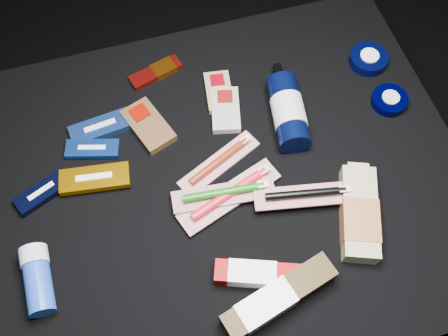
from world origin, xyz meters
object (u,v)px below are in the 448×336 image
object	(u,v)px
bodywash_bottle	(359,215)
toothpaste_carton_red	(261,275)
deodorant_stick	(38,279)
lotion_bottle	(288,112)

from	to	relation	value
bodywash_bottle	toothpaste_carton_red	xyz separation A→B (m)	(-0.21, -0.05, -0.00)
deodorant_stick	toothpaste_carton_red	bearing A→B (deg)	-16.54
lotion_bottle	deodorant_stick	xyz separation A→B (m)	(-0.53, -0.20, -0.01)
lotion_bottle	toothpaste_carton_red	world-z (taller)	lotion_bottle
bodywash_bottle	lotion_bottle	bearing A→B (deg)	123.34
lotion_bottle	bodywash_bottle	size ratio (longest dim) A/B	1.06
deodorant_stick	toothpaste_carton_red	distance (m)	0.39
deodorant_stick	lotion_bottle	bearing A→B (deg)	18.99
deodorant_stick	toothpaste_carton_red	size ratio (longest dim) A/B	0.67
lotion_bottle	deodorant_stick	bearing A→B (deg)	-150.53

